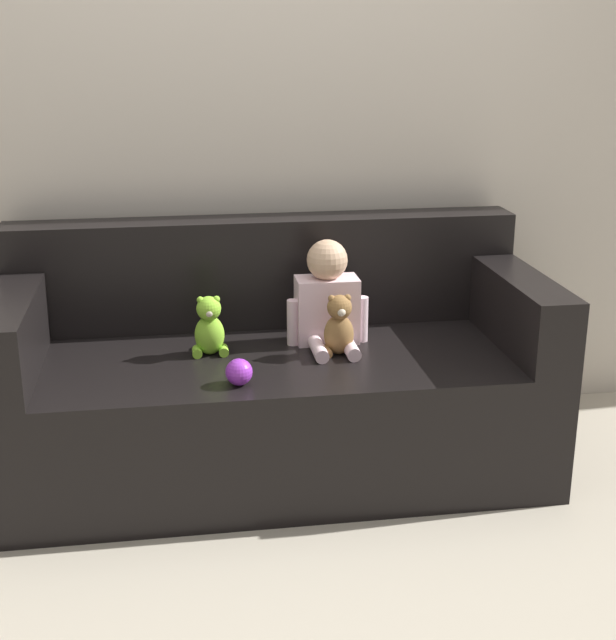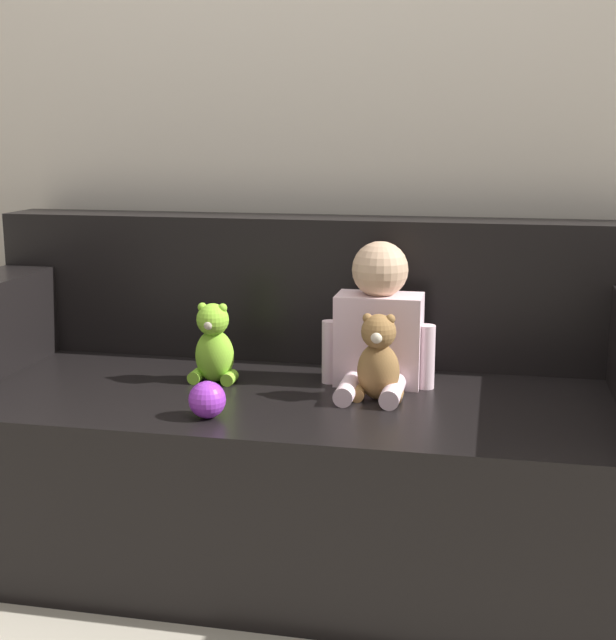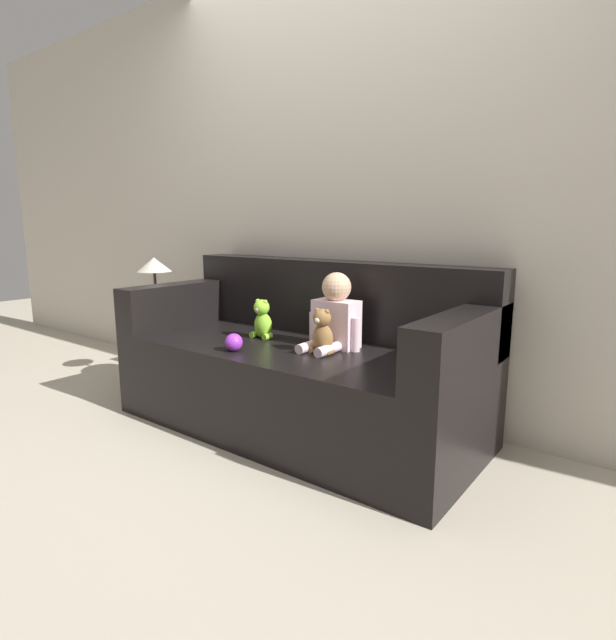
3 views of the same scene
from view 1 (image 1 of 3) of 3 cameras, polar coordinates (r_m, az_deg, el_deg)
ground_plane at (r=3.30m, az=-2.04°, el=-9.42°), size 12.00×12.00×0.00m
wall_back at (r=3.43m, az=-3.34°, el=14.32°), size 8.00×0.05×2.60m
couch at (r=3.21m, az=-2.21°, el=-3.99°), size 1.89×0.83×0.86m
person_baby at (r=3.16m, az=1.25°, el=1.32°), size 0.29×0.30×0.37m
teddy_bear_brown at (r=3.06m, az=2.00°, el=-0.42°), size 0.13×0.10×0.22m
plush_toy_side at (r=3.07m, az=-6.33°, el=-0.46°), size 0.12×0.10×0.21m
toy_ball at (r=2.82m, az=-4.44°, el=-3.34°), size 0.09×0.09×0.09m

